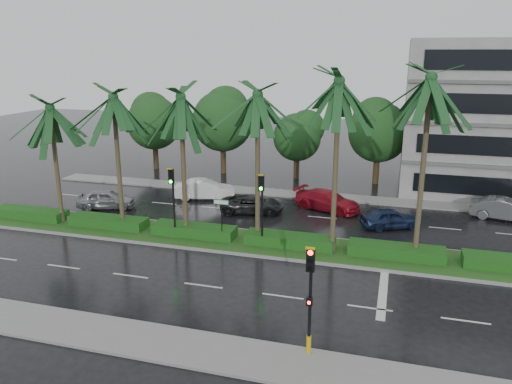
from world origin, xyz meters
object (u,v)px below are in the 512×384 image
(car_red, at_px, (327,200))
(car_grey, at_px, (505,209))
(signal_near, at_px, (310,296))
(car_darkgrey, at_px, (252,204))
(car_silver, at_px, (106,199))
(street_sign, at_px, (221,210))
(car_white, at_px, (205,189))
(signal_median_left, at_px, (173,192))
(car_blue, at_px, (391,218))

(car_red, bearing_deg, car_grey, -63.98)
(car_red, bearing_deg, signal_near, -153.48)
(signal_near, bearing_deg, car_darkgrey, 113.51)
(car_silver, bearing_deg, signal_near, -147.12)
(street_sign, relative_size, car_grey, 0.58)
(street_sign, height_order, car_grey, street_sign)
(car_silver, bearing_deg, car_white, -73.05)
(signal_median_left, relative_size, car_blue, 1.14)
(car_white, distance_m, car_blue, 14.35)
(signal_near, distance_m, signal_median_left, 13.93)
(signal_near, distance_m, car_blue, 15.86)
(car_white, height_order, car_darkgrey, car_white)
(street_sign, relative_size, car_blue, 0.68)
(car_white, relative_size, car_red, 0.95)
(car_silver, bearing_deg, street_sign, -130.33)
(car_silver, relative_size, car_white, 0.90)
(street_sign, height_order, car_silver, street_sign)
(signal_median_left, bearing_deg, car_red, 46.62)
(street_sign, xyz_separation_m, car_grey, (17.00, 9.51, -1.39))
(signal_median_left, relative_size, car_white, 0.94)
(street_sign, xyz_separation_m, car_white, (-4.50, 8.50, -1.36))
(car_grey, bearing_deg, car_blue, 128.00)
(street_sign, height_order, car_red, street_sign)
(car_darkgrey, bearing_deg, car_white, 50.21)
(car_silver, height_order, car_red, car_red)
(street_sign, distance_m, car_red, 9.87)
(car_white, bearing_deg, car_darkgrey, -132.52)
(car_blue, bearing_deg, car_red, 34.95)
(car_darkgrey, bearing_deg, signal_median_left, 141.96)
(street_sign, bearing_deg, car_grey, 29.23)
(signal_median_left, relative_size, street_sign, 1.68)
(car_silver, height_order, car_white, car_white)
(signal_median_left, relative_size, car_grey, 0.98)
(car_silver, bearing_deg, car_blue, -104.21)
(car_white, bearing_deg, car_blue, -117.02)
(car_darkgrey, height_order, car_blue, car_blue)
(signal_near, xyz_separation_m, car_white, (-11.50, 18.37, -1.74))
(street_sign, height_order, car_blue, street_sign)
(signal_median_left, distance_m, car_silver, 9.02)
(car_red, height_order, car_blue, car_red)
(signal_median_left, distance_m, car_red, 11.96)
(signal_median_left, bearing_deg, car_blue, 24.96)
(street_sign, height_order, car_darkgrey, street_sign)
(signal_near, xyz_separation_m, signal_median_left, (-10.00, 9.69, 0.49))
(street_sign, bearing_deg, car_white, 117.90)
(car_grey, bearing_deg, car_white, 103.34)
(car_silver, xyz_separation_m, car_white, (6.00, 4.22, 0.06))
(signal_near, xyz_separation_m, car_blue, (2.57, 15.54, -1.85))
(car_darkgrey, xyz_separation_m, car_blue, (9.57, -0.55, 0.03))
(car_darkgrey, relative_size, car_blue, 1.17)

